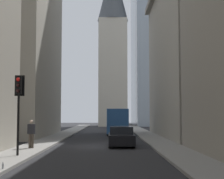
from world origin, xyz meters
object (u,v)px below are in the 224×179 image
object	(u,v)px
sedan_black	(121,137)
discarded_bottle	(3,166)
traffic_light_foreground	(19,96)
delivery_truck	(117,122)
pedestrian	(31,133)

from	to	relation	value
sedan_black	discarded_bottle	size ratio (longest dim) A/B	15.93
sedan_black	traffic_light_foreground	size ratio (longest dim) A/B	1.02
traffic_light_foreground	discarded_bottle	world-z (taller)	traffic_light_foreground
traffic_light_foreground	discarded_bottle	xyz separation A→B (m)	(-4.37, -0.61, -2.98)
delivery_truck	pedestrian	distance (m)	17.26
delivery_truck	traffic_light_foreground	world-z (taller)	traffic_light_foreground
traffic_light_foreground	sedan_black	bearing A→B (deg)	-40.62
sedan_black	pedestrian	size ratio (longest dim) A/B	2.44
traffic_light_foreground	discarded_bottle	size ratio (longest dim) A/B	15.54
traffic_light_foreground	pedestrian	distance (m)	4.41
traffic_light_foreground	discarded_bottle	distance (m)	5.32
delivery_truck	traffic_light_foreground	bearing A→B (deg)	164.47
sedan_black	discarded_bottle	xyz separation A→B (m)	(-10.89, 4.98, -0.42)
delivery_truck	sedan_black	distance (m)	13.63
traffic_light_foreground	pedestrian	bearing A→B (deg)	2.88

